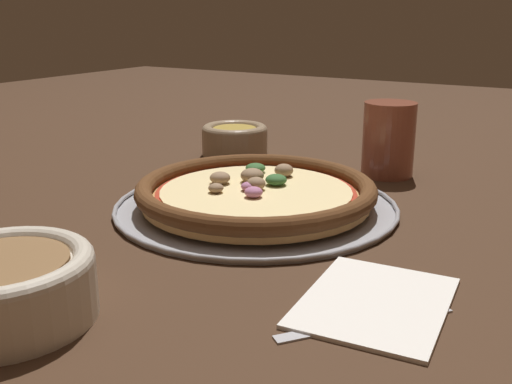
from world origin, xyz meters
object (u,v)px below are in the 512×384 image
object	(u,v)px
pizza_tray	(256,206)
bowl_far	(4,284)
drinking_cup	(389,139)
pizza	(256,191)
bowl_near	(235,139)
napkin	(376,300)
fork	(376,319)

from	to	relation	value
pizza_tray	bowl_far	xyz separation A→B (m)	(-0.36, 0.03, 0.03)
bowl_far	drinking_cup	xyz separation A→B (m)	(0.61, -0.12, 0.03)
pizza	bowl_near	world-z (taller)	bowl_near
bowl_far	napkin	world-z (taller)	bowl_far
napkin	fork	world-z (taller)	napkin
napkin	bowl_far	bearing A→B (deg)	125.73
bowl_near	fork	xyz separation A→B (m)	(-0.44, -0.43, -0.03)
drinking_cup	pizza	bearing A→B (deg)	159.94
napkin	fork	size ratio (longest dim) A/B	1.21
pizza_tray	napkin	xyz separation A→B (m)	(-0.17, -0.23, -0.00)
pizza_tray	fork	distance (m)	0.31
pizza_tray	bowl_far	distance (m)	0.36
bowl_far	napkin	size ratio (longest dim) A/B	0.90
pizza	bowl_near	xyz separation A→B (m)	(0.24, 0.19, 0.01)
fork	napkin	bearing A→B (deg)	59.14
bowl_near	napkin	distance (m)	0.59
pizza	napkin	distance (m)	0.29
pizza	bowl_near	bearing A→B (deg)	38.11
napkin	pizza_tray	bearing A→B (deg)	52.89
drinking_cup	napkin	size ratio (longest dim) A/B	0.69
pizza	drinking_cup	distance (m)	0.27
pizza_tray	bowl_far	size ratio (longest dim) A/B	2.46
fork	drinking_cup	bearing A→B (deg)	56.43
pizza	drinking_cup	world-z (taller)	drinking_cup
napkin	pizza	bearing A→B (deg)	52.83
pizza_tray	pizza	distance (m)	0.02
bowl_near	napkin	xyz separation A→B (m)	(-0.42, -0.42, -0.03)
bowl_near	bowl_far	bearing A→B (deg)	-165.04
pizza_tray	pizza	bearing A→B (deg)	35.20
pizza_tray	drinking_cup	xyz separation A→B (m)	(0.25, -0.09, 0.05)
pizza_tray	bowl_near	world-z (taller)	bowl_near
pizza	bowl_near	distance (m)	0.31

